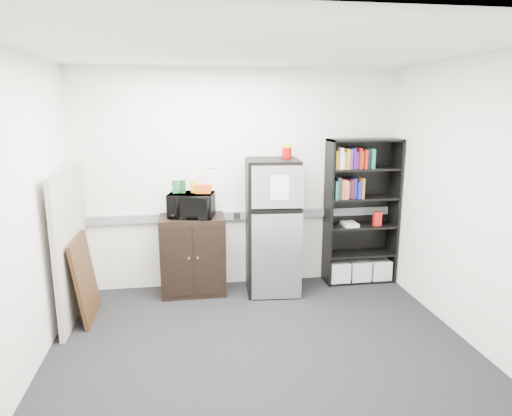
# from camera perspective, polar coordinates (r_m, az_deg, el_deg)

# --- Properties ---
(floor) EXTENTS (4.00, 4.00, 0.00)m
(floor) POSITION_cam_1_polar(r_m,az_deg,el_deg) (4.48, 0.93, -17.45)
(floor) COLOR black
(floor) RESTS_ON ground
(wall_back) EXTENTS (4.00, 0.02, 2.70)m
(wall_back) POSITION_cam_1_polar(r_m,az_deg,el_deg) (5.68, -2.01, 3.56)
(wall_back) COLOR white
(wall_back) RESTS_ON floor
(wall_right) EXTENTS (0.02, 3.50, 2.70)m
(wall_right) POSITION_cam_1_polar(r_m,az_deg,el_deg) (4.74, 25.55, 0.48)
(wall_right) COLOR white
(wall_right) RESTS_ON floor
(wall_left) EXTENTS (0.02, 3.50, 2.70)m
(wall_left) POSITION_cam_1_polar(r_m,az_deg,el_deg) (4.15, -27.39, -1.32)
(wall_left) COLOR white
(wall_left) RESTS_ON floor
(ceiling) EXTENTS (4.00, 3.50, 0.02)m
(ceiling) POSITION_cam_1_polar(r_m,az_deg,el_deg) (3.90, 1.08, 19.29)
(ceiling) COLOR white
(ceiling) RESTS_ON wall_back
(electrical_raceway) EXTENTS (3.92, 0.05, 0.10)m
(electrical_raceway) POSITION_cam_1_polar(r_m,az_deg,el_deg) (5.74, -1.94, -0.93)
(electrical_raceway) COLOR gray
(electrical_raceway) RESTS_ON wall_back
(wall_note) EXTENTS (0.14, 0.00, 0.10)m
(wall_note) POSITION_cam_1_polar(r_m,az_deg,el_deg) (5.62, -5.58, 5.46)
(wall_note) COLOR white
(wall_note) RESTS_ON wall_back
(bookshelf) EXTENTS (0.90, 0.34, 1.85)m
(bookshelf) POSITION_cam_1_polar(r_m,az_deg,el_deg) (5.97, 12.98, -0.60)
(bookshelf) COLOR black
(bookshelf) RESTS_ON floor
(cubicle_partition) EXTENTS (0.06, 1.30, 1.62)m
(cubicle_partition) POSITION_cam_1_polar(r_m,az_deg,el_deg) (5.26, -22.12, -4.17)
(cubicle_partition) COLOR #A29B90
(cubicle_partition) RESTS_ON floor
(cabinet) EXTENTS (0.77, 0.51, 0.96)m
(cabinet) POSITION_cam_1_polar(r_m,az_deg,el_deg) (5.61, -7.89, -5.84)
(cabinet) COLOR black
(cabinet) RESTS_ON floor
(microwave) EXTENTS (0.58, 0.46, 0.29)m
(microwave) POSITION_cam_1_polar(r_m,az_deg,el_deg) (5.43, -8.08, 0.36)
(microwave) COLOR black
(microwave) RESTS_ON cabinet
(snack_box_a) EXTENTS (0.07, 0.05, 0.15)m
(snack_box_a) POSITION_cam_1_polar(r_m,az_deg,el_deg) (5.42, -10.07, 2.63)
(snack_box_a) COLOR #175226
(snack_box_a) RESTS_ON microwave
(snack_box_b) EXTENTS (0.08, 0.06, 0.15)m
(snack_box_b) POSITION_cam_1_polar(r_m,az_deg,el_deg) (5.42, -9.20, 2.66)
(snack_box_b) COLOR #0E3D16
(snack_box_b) RESTS_ON microwave
(snack_box_c) EXTENTS (0.08, 0.06, 0.14)m
(snack_box_c) POSITION_cam_1_polar(r_m,az_deg,el_deg) (5.42, -7.75, 2.66)
(snack_box_c) COLOR gold
(snack_box_c) RESTS_ON microwave
(snack_bag) EXTENTS (0.19, 0.13, 0.10)m
(snack_bag) POSITION_cam_1_polar(r_m,az_deg,el_deg) (5.38, -6.62, 2.39)
(snack_bag) COLOR #BA4C12
(snack_bag) RESTS_ON microwave
(refrigerator) EXTENTS (0.66, 0.69, 1.64)m
(refrigerator) POSITION_cam_1_polar(r_m,az_deg,el_deg) (5.53, 2.04, -2.35)
(refrigerator) COLOR black
(refrigerator) RESTS_ON floor
(coffee_can) EXTENTS (0.12, 0.12, 0.16)m
(coffee_can) POSITION_cam_1_polar(r_m,az_deg,el_deg) (5.53, 3.87, 7.13)
(coffee_can) COLOR #AA0A07
(coffee_can) RESTS_ON refrigerator
(framed_poster) EXTENTS (0.16, 0.70, 0.90)m
(framed_poster) POSITION_cam_1_polar(r_m,az_deg,el_deg) (5.26, -20.59, -8.17)
(framed_poster) COLOR black
(framed_poster) RESTS_ON floor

